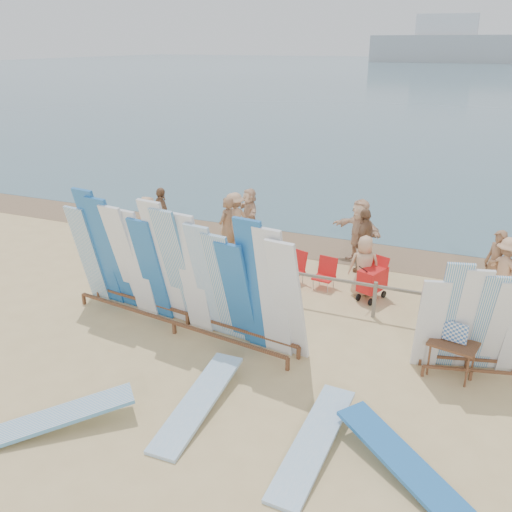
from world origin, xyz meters
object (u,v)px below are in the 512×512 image
at_px(beachgoer_1, 227,228).
at_px(beachgoer_3, 235,219).
at_px(flat_board_e, 54,429).
at_px(stroller, 372,283).
at_px(beachgoer_extra_1, 162,215).
at_px(main_surfboard_rack, 178,274).
at_px(flat_board_d, 406,477).
at_px(flat_board_a, 199,409).
at_px(beach_chair_right, 324,280).
at_px(beachgoer_7, 495,264).
at_px(beach_chair_left, 293,274).
at_px(beachgoer_0, 149,225).
at_px(side_surfboard_rack, 475,325).
at_px(beachgoer_6, 364,266).
at_px(beachgoer_9, 506,270).
at_px(beachgoer_5, 359,231).
at_px(vendor_table, 451,358).
at_px(flat_board_b, 313,450).
at_px(beachgoer_11, 249,212).
at_px(beachgoer_4, 364,240).

bearing_deg(beachgoer_1, beachgoer_3, -163.61).
relative_size(flat_board_e, stroller, 2.50).
relative_size(beachgoer_1, beachgoer_extra_1, 1.05).
bearing_deg(main_surfboard_rack, flat_board_d, -18.01).
height_order(flat_board_a, beachgoer_3, beachgoer_3).
relative_size(beach_chair_right, beachgoer_7, 0.46).
height_order(beach_chair_left, beachgoer_0, beachgoer_0).
relative_size(side_surfboard_rack, beachgoer_6, 1.54).
distance_m(beachgoer_6, beachgoer_9, 3.44).
distance_m(beachgoer_extra_1, beachgoer_7, 9.95).
bearing_deg(beachgoer_7, beachgoer_5, -152.58).
xyz_separation_m(vendor_table, flat_board_b, (-1.83, -3.03, -0.39)).
distance_m(vendor_table, flat_board_e, 7.36).
bearing_deg(beachgoer_11, beach_chair_right, 5.00).
relative_size(flat_board_b, beachgoer_11, 1.67).
bearing_deg(main_surfboard_rack, flat_board_e, -85.85).
bearing_deg(beach_chair_left, flat_board_d, -36.44).
distance_m(beachgoer_11, beachgoer_6, 5.50).
xyz_separation_m(beachgoer_extra_1, beachgoer_3, (2.34, 0.52, -0.02)).
bearing_deg(beachgoer_0, beach_chair_right, 90.99).
xyz_separation_m(stroller, beachgoer_0, (-7.02, 0.69, 0.44)).
height_order(flat_board_e, beachgoer_11, beachgoer_11).
height_order(beachgoer_7, beachgoer_9, beachgoer_7).
bearing_deg(main_surfboard_rack, beachgoer_9, 41.00).
xyz_separation_m(beachgoer_5, beachgoer_3, (-3.92, -0.21, -0.08)).
xyz_separation_m(vendor_table, flat_board_e, (-6.00, -4.24, -0.39)).
bearing_deg(beachgoer_5, beachgoer_6, -45.81).
height_order(flat_board_d, beachgoer_5, beachgoer_5).
bearing_deg(beachgoer_1, stroller, 79.52).
relative_size(beachgoer_11, beachgoer_3, 0.94).
xyz_separation_m(vendor_table, beachgoer_4, (-2.71, 4.48, 0.54)).
distance_m(beach_chair_right, beachgoer_4, 1.80).
height_order(side_surfboard_rack, beach_chair_left, side_surfboard_rack).
distance_m(flat_board_a, beachgoer_1, 7.40).
height_order(flat_board_b, beachgoer_0, beachgoer_0).
relative_size(vendor_table, flat_board_d, 0.43).
height_order(flat_board_b, beach_chair_right, beach_chair_right).
xyz_separation_m(flat_board_a, beachgoer_11, (-2.88, 8.90, 0.81)).
relative_size(flat_board_b, beachgoer_4, 1.46).
height_order(side_surfboard_rack, flat_board_a, side_surfboard_rack).
relative_size(flat_board_d, flat_board_b, 1.00).
bearing_deg(side_surfboard_rack, beachgoer_9, 66.59).
xyz_separation_m(flat_board_e, beachgoer_extra_1, (-3.26, 8.71, 0.89)).
distance_m(vendor_table, beachgoer_9, 4.05).
xyz_separation_m(flat_board_b, stroller, (-0.27, 5.80, 0.43)).
bearing_deg(flat_board_e, beachgoer_6, 109.38).
relative_size(stroller, beachgoer_extra_1, 0.61).
relative_size(side_surfboard_rack, flat_board_e, 0.91).
xyz_separation_m(stroller, beachgoer_7, (2.78, 1.35, 0.45)).
xyz_separation_m(flat_board_d, flat_board_e, (-5.64, -1.18, 0.00)).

